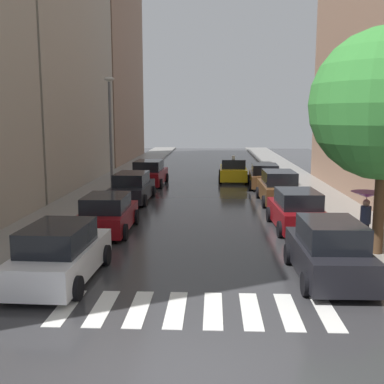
# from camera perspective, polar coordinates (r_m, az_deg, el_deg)

# --- Properties ---
(ground_plane) EXTENTS (28.00, 72.00, 0.04)m
(ground_plane) POSITION_cam_1_polar(r_m,az_deg,el_deg) (32.03, 1.83, 0.90)
(ground_plane) COLOR #313134
(sidewalk_left) EXTENTS (3.00, 72.00, 0.15)m
(sidewalk_left) POSITION_cam_1_polar(r_m,az_deg,el_deg) (32.76, -9.62, 1.13)
(sidewalk_left) COLOR gray
(sidewalk_left) RESTS_ON ground
(sidewalk_right) EXTENTS (3.00, 72.00, 0.15)m
(sidewalk_right) POSITION_cam_1_polar(r_m,az_deg,el_deg) (32.59, 13.33, 0.97)
(sidewalk_right) COLOR gray
(sidewalk_right) RESTS_ON ground
(crosswalk_stripes) EXTENTS (6.75, 2.20, 0.01)m
(crosswalk_stripes) POSITION_cam_1_polar(r_m,az_deg,el_deg) (11.65, 0.30, -14.11)
(crosswalk_stripes) COLOR silver
(crosswalk_stripes) RESTS_ON ground
(building_left_far) EXTENTS (6.00, 16.89, 23.47)m
(building_left_far) POSITION_cam_1_polar(r_m,az_deg,el_deg) (50.22, -11.06, 17.22)
(building_left_far) COLOR #8C6B56
(building_left_far) RESTS_ON ground
(parked_car_left_nearest) EXTENTS (2.12, 4.40, 1.66)m
(parked_car_left_nearest) POSITION_cam_1_polar(r_m,az_deg,el_deg) (13.80, -15.72, -7.30)
(parked_car_left_nearest) COLOR silver
(parked_car_left_nearest) RESTS_ON ground
(parked_car_left_second) EXTENTS (2.06, 4.11, 1.53)m
(parked_car_left_second) POSITION_cam_1_polar(r_m,az_deg,el_deg) (19.11, -10.26, -2.69)
(parked_car_left_second) COLOR maroon
(parked_car_left_second) RESTS_ON ground
(parked_car_left_third) EXTENTS (2.10, 4.61, 1.60)m
(parked_car_left_third) POSITION_cam_1_polar(r_m,az_deg,el_deg) (25.68, -7.27, 0.50)
(parked_car_left_third) COLOR black
(parked_car_left_third) RESTS_ON ground
(parked_car_left_fourth) EXTENTS (2.28, 4.39, 1.69)m
(parked_car_left_fourth) POSITION_cam_1_polar(r_m,az_deg,el_deg) (31.59, -5.23, 2.23)
(parked_car_left_fourth) COLOR maroon
(parked_car_left_fourth) RESTS_ON ground
(parked_car_right_nearest) EXTENTS (2.04, 4.07, 1.75)m
(parked_car_right_nearest) POSITION_cam_1_polar(r_m,az_deg,el_deg) (13.95, 16.31, -7.00)
(parked_car_right_nearest) COLOR black
(parked_car_right_nearest) RESTS_ON ground
(parked_car_right_second) EXTENTS (2.12, 4.25, 1.64)m
(parked_car_right_second) POSITION_cam_1_polar(r_m,az_deg,el_deg) (19.71, 12.60, -2.27)
(parked_car_right_second) COLOR maroon
(parked_car_right_second) RESTS_ON ground
(parked_car_right_third) EXTENTS (2.08, 4.44, 1.75)m
(parked_car_right_third) POSITION_cam_1_polar(r_m,az_deg,el_deg) (25.44, 10.46, 0.47)
(parked_car_right_third) COLOR brown
(parked_car_right_third) RESTS_ON ground
(parked_car_right_fourth) EXTENTS (2.13, 4.07, 1.56)m
(parked_car_right_fourth) POSITION_cam_1_polar(r_m,az_deg,el_deg) (30.78, 8.78, 1.87)
(parked_car_right_fourth) COLOR brown
(parked_car_right_fourth) RESTS_ON ground
(taxi_midroad) EXTENTS (2.14, 4.62, 1.81)m
(taxi_midroad) POSITION_cam_1_polar(r_m,az_deg,el_deg) (33.86, 5.03, 2.66)
(taxi_midroad) COLOR yellow
(taxi_midroad) RESTS_ON ground
(pedestrian_foreground) EXTENTS (1.08, 1.08, 1.89)m
(pedestrian_foreground) POSITION_cam_1_polar(r_m,az_deg,el_deg) (17.31, 20.43, -1.52)
(pedestrian_foreground) COLOR black
(pedestrian_foreground) RESTS_ON sidewalk_right
(lamp_post_left) EXTENTS (0.60, 0.28, 6.67)m
(lamp_post_left) POSITION_cam_1_polar(r_m,az_deg,el_deg) (27.80, -9.89, 7.85)
(lamp_post_left) COLOR #595B60
(lamp_post_left) RESTS_ON sidewalk_left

